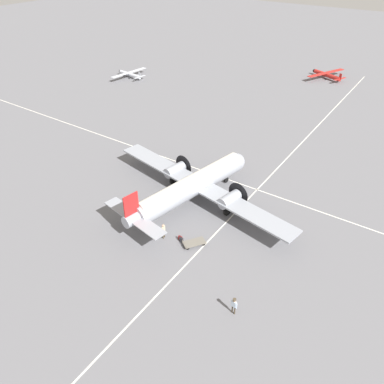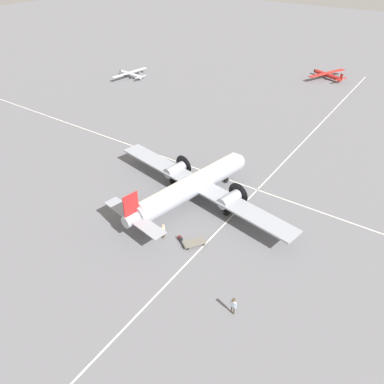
% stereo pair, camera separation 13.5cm
% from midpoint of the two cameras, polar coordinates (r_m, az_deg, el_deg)
% --- Properties ---
extents(ground_plane, '(300.00, 300.00, 0.00)m').
position_cam_midpoint_polar(ground_plane, '(43.72, 0.09, -1.62)').
color(ground_plane, slate).
extents(apron_line_eastwest, '(120.00, 0.16, 0.01)m').
position_cam_midpoint_polar(apron_line_eastwest, '(48.44, 4.58, 2.27)').
color(apron_line_eastwest, silver).
rests_on(apron_line_eastwest, ground_plane).
extents(apron_line_northsouth, '(0.16, 120.00, 0.01)m').
position_cam_midpoint_polar(apron_line_northsouth, '(41.64, 5.92, -3.97)').
color(apron_line_northsouth, silver).
rests_on(apron_line_northsouth, ground_plane).
extents(airliner_main, '(25.83, 18.43, 5.33)m').
position_cam_midpoint_polar(airliner_main, '(42.57, 0.44, 1.16)').
color(airliner_main, '#9399A3').
rests_on(airliner_main, ground_plane).
extents(crew_foreground, '(0.59, 0.33, 1.75)m').
position_cam_midpoint_polar(crew_foreground, '(31.90, 6.44, -16.67)').
color(crew_foreground, '#473D2D').
rests_on(crew_foreground, ground_plane).
extents(passenger_boarding, '(0.28, 0.59, 1.75)m').
position_cam_midpoint_polar(passenger_boarding, '(38.36, -4.31, -5.75)').
color(passenger_boarding, '#473D2D').
rests_on(passenger_boarding, ground_plane).
extents(suitcase_near_door, '(0.44, 0.15, 0.53)m').
position_cam_midpoint_polar(suitcase_near_door, '(38.56, -1.73, -7.02)').
color(suitcase_near_door, maroon).
rests_on(suitcase_near_door, ground_plane).
extents(suitcase_upright_spare, '(0.39, 0.17, 0.54)m').
position_cam_midpoint_polar(suitcase_upright_spare, '(38.36, -1.58, -7.27)').
color(suitcase_upright_spare, '#232328').
rests_on(suitcase_upright_spare, ground_plane).
extents(baggage_cart, '(2.22, 2.50, 0.56)m').
position_cam_midpoint_polar(baggage_cart, '(37.98, 0.39, -7.72)').
color(baggage_cart, '#6B665B').
rests_on(baggage_cart, ground_plane).
extents(light_aircraft_distant, '(7.00, 9.37, 1.83)m').
position_cam_midpoint_polar(light_aircraft_distant, '(86.10, -9.34, 17.33)').
color(light_aircraft_distant, '#B7BCC6').
rests_on(light_aircraft_distant, ground_plane).
extents(light_aircraft_taxiing, '(7.71, 9.92, 2.00)m').
position_cam_midpoint_polar(light_aircraft_taxiing, '(89.31, 19.96, 16.45)').
color(light_aircraft_taxiing, '#B2231E').
rests_on(light_aircraft_taxiing, ground_plane).
extents(traffic_cone, '(0.43, 0.43, 0.57)m').
position_cam_midpoint_polar(traffic_cone, '(42.13, -5.06, -2.93)').
color(traffic_cone, orange).
rests_on(traffic_cone, ground_plane).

